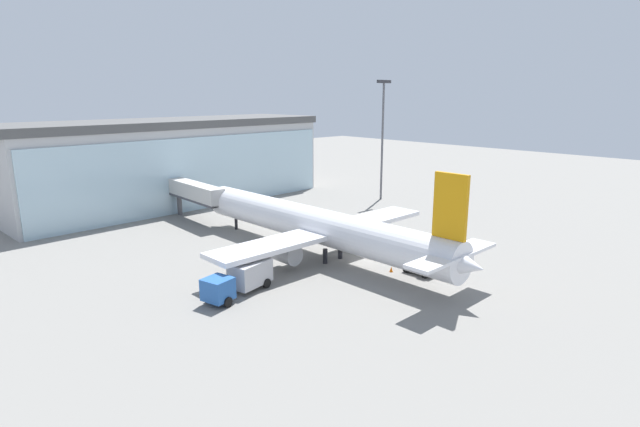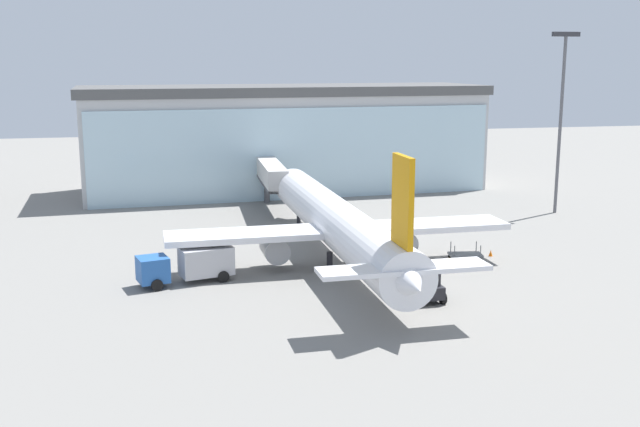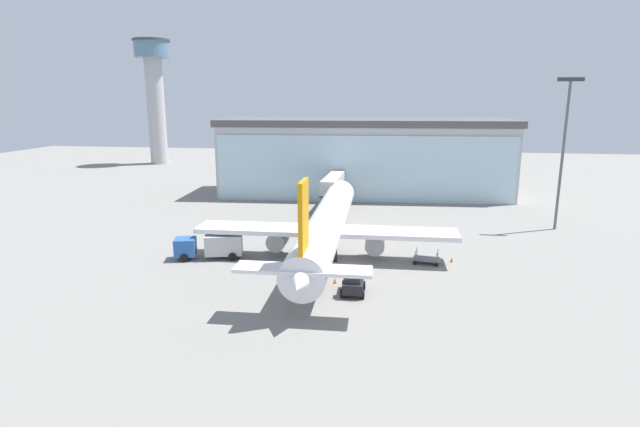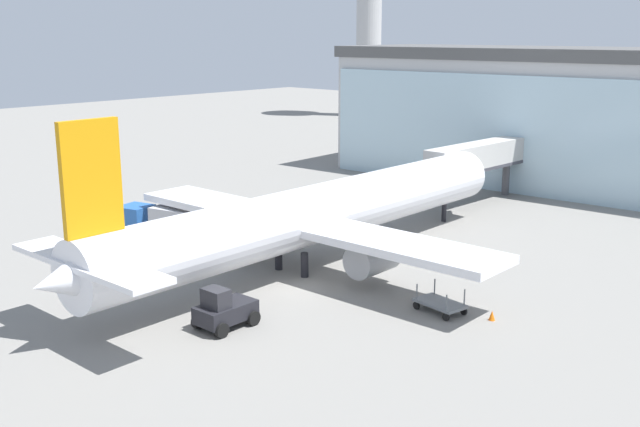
{
  "view_description": "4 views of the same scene",
  "coord_description": "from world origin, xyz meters",
  "px_view_note": "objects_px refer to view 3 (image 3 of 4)",
  "views": [
    {
      "loc": [
        -38.15,
        -35.04,
        17.6
      ],
      "look_at": [
        0.06,
        5.9,
        4.24
      ],
      "focal_mm": 28.0,
      "sensor_mm": 36.0,
      "label": 1
    },
    {
      "loc": [
        -16.52,
        -55.87,
        16.91
      ],
      "look_at": [
        -3.37,
        4.32,
        4.29
      ],
      "focal_mm": 42.0,
      "sensor_mm": 36.0,
      "label": 2
    },
    {
      "loc": [
        4.95,
        -49.82,
        17.41
      ],
      "look_at": [
        -2.84,
        4.49,
        4.66
      ],
      "focal_mm": 28.0,
      "sensor_mm": 36.0,
      "label": 3
    },
    {
      "loc": [
        30.73,
        -31.15,
        15.29
      ],
      "look_at": [
        -1.81,
        4.24,
        3.56
      ],
      "focal_mm": 42.0,
      "sensor_mm": 36.0,
      "label": 4
    }
  ],
  "objects_px": {
    "apron_light_mast": "(564,142)",
    "safety_cone_wingtip": "(452,260)",
    "baggage_cart": "(426,259)",
    "pushback_tug": "(353,284)",
    "control_tower": "(155,87)",
    "airplane": "(327,225)",
    "safety_cone_nose": "(335,281)",
    "catering_truck": "(211,245)",
    "jet_bridge": "(334,184)"
  },
  "relations": [
    {
      "from": "apron_light_mast",
      "to": "pushback_tug",
      "type": "distance_m",
      "value": 38.5
    },
    {
      "from": "apron_light_mast",
      "to": "safety_cone_wingtip",
      "type": "distance_m",
      "value": 25.26
    },
    {
      "from": "airplane",
      "to": "pushback_tug",
      "type": "relative_size",
      "value": 12.45
    },
    {
      "from": "apron_light_mast",
      "to": "catering_truck",
      "type": "bearing_deg",
      "value": -155.81
    },
    {
      "from": "pushback_tug",
      "to": "safety_cone_wingtip",
      "type": "height_order",
      "value": "pushback_tug"
    },
    {
      "from": "apron_light_mast",
      "to": "catering_truck",
      "type": "xyz_separation_m",
      "value": [
        -41.73,
        -18.75,
        -10.28
      ]
    },
    {
      "from": "catering_truck",
      "to": "safety_cone_nose",
      "type": "bearing_deg",
      "value": 144.76
    },
    {
      "from": "apron_light_mast",
      "to": "baggage_cart",
      "type": "xyz_separation_m",
      "value": [
        -18.22,
        -17.25,
        -11.25
      ]
    },
    {
      "from": "apron_light_mast",
      "to": "control_tower",
      "type": "bearing_deg",
      "value": 145.47
    },
    {
      "from": "catering_truck",
      "to": "safety_cone_wingtip",
      "type": "distance_m",
      "value": 26.42
    },
    {
      "from": "catering_truck",
      "to": "baggage_cart",
      "type": "xyz_separation_m",
      "value": [
        23.51,
        1.5,
        -0.97
      ]
    },
    {
      "from": "apron_light_mast",
      "to": "catering_truck",
      "type": "height_order",
      "value": "apron_light_mast"
    },
    {
      "from": "baggage_cart",
      "to": "pushback_tug",
      "type": "relative_size",
      "value": 0.93
    },
    {
      "from": "airplane",
      "to": "baggage_cart",
      "type": "distance_m",
      "value": 11.54
    },
    {
      "from": "apron_light_mast",
      "to": "airplane",
      "type": "height_order",
      "value": "apron_light_mast"
    },
    {
      "from": "apron_light_mast",
      "to": "pushback_tug",
      "type": "xyz_separation_m",
      "value": [
        -25.37,
        -26.88,
        -10.77
      ]
    },
    {
      "from": "control_tower",
      "to": "safety_cone_nose",
      "type": "relative_size",
      "value": 58.53
    },
    {
      "from": "airplane",
      "to": "apron_light_mast",
      "type": "bearing_deg",
      "value": -62.71
    },
    {
      "from": "airplane",
      "to": "baggage_cart",
      "type": "xyz_separation_m",
      "value": [
        11.04,
        -1.54,
        -2.99
      ]
    },
    {
      "from": "jet_bridge",
      "to": "apron_light_mast",
      "type": "height_order",
      "value": "apron_light_mast"
    },
    {
      "from": "apron_light_mast",
      "to": "safety_cone_wingtip",
      "type": "xyz_separation_m",
      "value": [
        -15.44,
        -16.37,
        -11.47
      ]
    },
    {
      "from": "control_tower",
      "to": "pushback_tug",
      "type": "relative_size",
      "value": 9.96
    },
    {
      "from": "control_tower",
      "to": "airplane",
      "type": "relative_size",
      "value": 0.8
    },
    {
      "from": "safety_cone_wingtip",
      "to": "pushback_tug",
      "type": "bearing_deg",
      "value": -133.35
    },
    {
      "from": "control_tower",
      "to": "apron_light_mast",
      "type": "bearing_deg",
      "value": -34.53
    },
    {
      "from": "pushback_tug",
      "to": "safety_cone_nose",
      "type": "height_order",
      "value": "pushback_tug"
    },
    {
      "from": "baggage_cart",
      "to": "safety_cone_nose",
      "type": "relative_size",
      "value": 5.5
    },
    {
      "from": "safety_cone_nose",
      "to": "safety_cone_wingtip",
      "type": "height_order",
      "value": "same"
    },
    {
      "from": "pushback_tug",
      "to": "safety_cone_nose",
      "type": "xyz_separation_m",
      "value": [
        -1.92,
        2.41,
        -0.7
      ]
    },
    {
      "from": "airplane",
      "to": "pushback_tug",
      "type": "height_order",
      "value": "airplane"
    },
    {
      "from": "catering_truck",
      "to": "safety_cone_wingtip",
      "type": "relative_size",
      "value": 13.84
    },
    {
      "from": "control_tower",
      "to": "safety_cone_wingtip",
      "type": "distance_m",
      "value": 103.68
    },
    {
      "from": "control_tower",
      "to": "catering_truck",
      "type": "xyz_separation_m",
      "value": [
        42.92,
        -76.98,
        -18.72
      ]
    },
    {
      "from": "catering_truck",
      "to": "baggage_cart",
      "type": "relative_size",
      "value": 2.52
    },
    {
      "from": "jet_bridge",
      "to": "pushback_tug",
      "type": "bearing_deg",
      "value": -168.52
    },
    {
      "from": "catering_truck",
      "to": "airplane",
      "type": "bearing_deg",
      "value": -179.94
    },
    {
      "from": "baggage_cart",
      "to": "safety_cone_wingtip",
      "type": "bearing_deg",
      "value": -152.99
    },
    {
      "from": "control_tower",
      "to": "apron_light_mast",
      "type": "height_order",
      "value": "control_tower"
    },
    {
      "from": "catering_truck",
      "to": "safety_cone_nose",
      "type": "distance_m",
      "value": 15.58
    },
    {
      "from": "airplane",
      "to": "safety_cone_wingtip",
      "type": "bearing_deg",
      "value": -93.65
    },
    {
      "from": "apron_light_mast",
      "to": "baggage_cart",
      "type": "relative_size",
      "value": 6.6
    },
    {
      "from": "baggage_cart",
      "to": "pushback_tug",
      "type": "height_order",
      "value": "pushback_tug"
    },
    {
      "from": "safety_cone_wingtip",
      "to": "airplane",
      "type": "bearing_deg",
      "value": 177.29
    },
    {
      "from": "safety_cone_nose",
      "to": "airplane",
      "type": "bearing_deg",
      "value": 102.69
    },
    {
      "from": "jet_bridge",
      "to": "baggage_cart",
      "type": "distance_m",
      "value": 28.73
    },
    {
      "from": "control_tower",
      "to": "catering_truck",
      "type": "height_order",
      "value": "control_tower"
    },
    {
      "from": "catering_truck",
      "to": "pushback_tug",
      "type": "relative_size",
      "value": 2.35
    },
    {
      "from": "baggage_cart",
      "to": "catering_truck",
      "type": "bearing_deg",
      "value": 13.0
    },
    {
      "from": "apron_light_mast",
      "to": "safety_cone_nose",
      "type": "bearing_deg",
      "value": -138.11
    },
    {
      "from": "control_tower",
      "to": "safety_cone_wingtip",
      "type": "bearing_deg",
      "value": -47.15
    }
  ]
}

